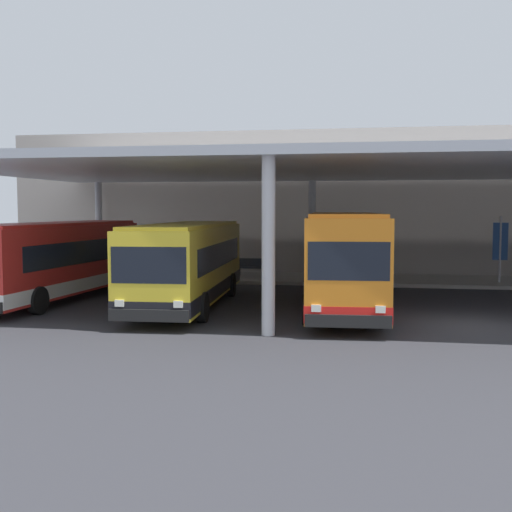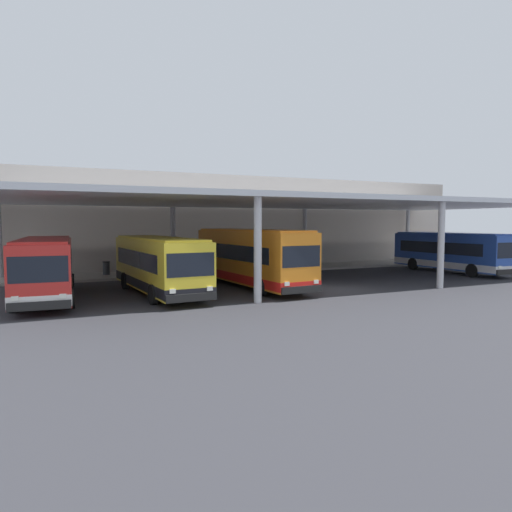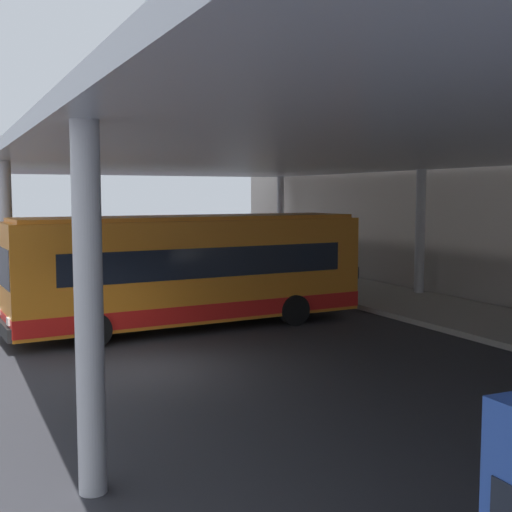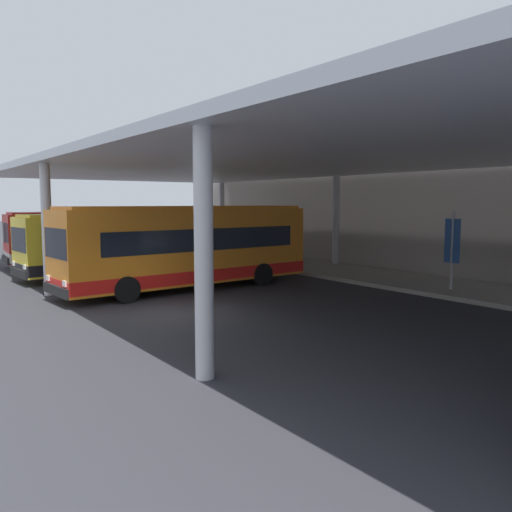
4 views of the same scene
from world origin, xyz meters
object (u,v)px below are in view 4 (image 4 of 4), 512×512
Objects in this scene: bus_second_bay at (126,243)px; banner_sign at (452,245)px; bench_waiting at (280,253)px; bus_middle_bay at (189,247)px; bus_nearest_bay at (100,237)px; trash_bin at (259,250)px.

banner_sign reaches higher than bus_second_bay.
bench_waiting is 12.39m from banner_sign.
bus_middle_bay is 3.58× the size of banner_sign.
bus_nearest_bay is 9.94m from trash_bin.
banner_sign is at bearing -3.89° from trash_bin.
bus_second_bay is 10.87× the size of trash_bin.
bus_second_bay is 0.93× the size of bus_middle_bay.
bus_nearest_bay is at bearing -114.63° from trash_bin.
banner_sign reaches higher than bench_waiting.
bus_second_bay is 9.79m from trash_bin.
banner_sign is at bearing -4.08° from bench_waiting.
bench_waiting is at bearing 119.12° from bus_middle_bay.
bus_middle_bay reaches higher than bus_nearest_bay.
bus_middle_bay is 11.69× the size of trash_bin.
bus_nearest_bay is 20.44m from banner_sign.
trash_bin is (-7.44, 9.16, -1.16)m from bus_middle_bay.
bus_nearest_bay is at bearing -126.34° from bench_waiting.
banner_sign is (14.69, -1.00, 1.30)m from trash_bin.
bus_nearest_bay is 1.00× the size of bus_second_bay.
bus_nearest_bay reaches higher than bench_waiting.
banner_sign is at bearing 48.38° from bus_middle_bay.
bus_second_bay is 9.57m from bench_waiting.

